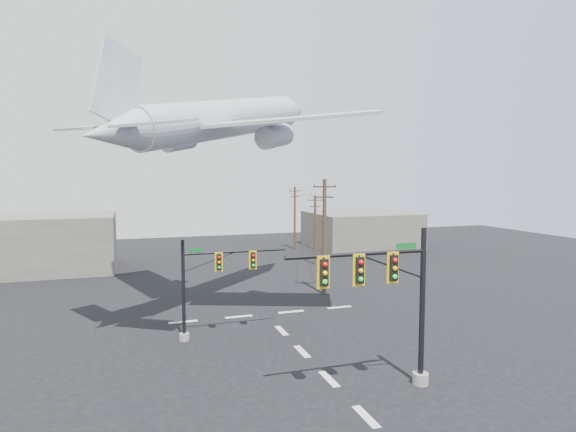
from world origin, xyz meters
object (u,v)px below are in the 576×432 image
object	(u,v)px
signal_mast_near	(391,300)
airliner	(225,120)
utility_pole_b	(315,229)
utility_pole_c	(295,217)
utility_pole_a	(324,234)
signal_mast_far	(207,285)

from	to	relation	value
signal_mast_near	airliner	world-z (taller)	airliner
utility_pole_b	airliner	xyz separation A→B (m)	(-13.20, -14.88, 10.27)
utility_pole_c	signal_mast_near	bearing A→B (deg)	-119.48
signal_mast_near	utility_pole_a	xyz separation A→B (m)	(4.20, 18.35, 0.82)
signal_mast_far	utility_pole_c	size ratio (longest dim) A/B	0.79
signal_mast_near	utility_pole_c	xyz separation A→B (m)	(10.13, 43.27, 0.17)
signal_mast_far	utility_pole_b	xyz separation A→B (m)	(15.72, 21.50, 0.74)
signal_mast_far	airliner	distance (m)	13.09
utility_pole_c	airliner	distance (m)	31.97
airliner	signal_mast_far	bearing A→B (deg)	-153.46
utility_pole_c	signal_mast_far	bearing A→B (deg)	-133.82
utility_pole_a	airliner	world-z (taller)	airliner
signal_mast_near	utility_pole_b	xyz separation A→B (m)	(8.56, 31.58, -0.21)
signal_mast_near	airliner	bearing A→B (deg)	105.53
utility_pole_c	airliner	size ratio (longest dim) A/B	0.40
utility_pole_a	utility_pole_c	size ratio (longest dim) A/B	1.14
signal_mast_near	signal_mast_far	size ratio (longest dim) A/B	1.13
signal_mast_near	utility_pole_c	bearing A→B (deg)	76.83
signal_mast_far	utility_pole_a	xyz separation A→B (m)	(11.36, 8.27, 1.77)
utility_pole_a	signal_mast_near	bearing A→B (deg)	-79.02
signal_mast_near	airliner	xyz separation A→B (m)	(-4.64, 16.70, 10.06)
utility_pole_b	airliner	distance (m)	22.39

